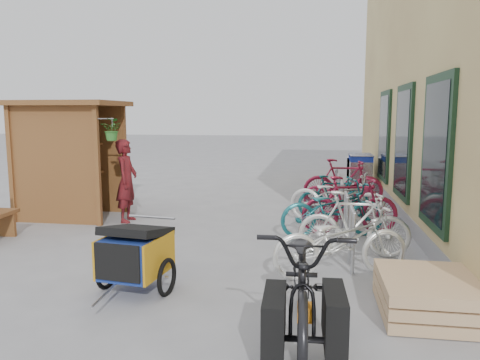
# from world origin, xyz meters

# --- Properties ---
(ground) EXTENTS (80.00, 80.00, 0.00)m
(ground) POSITION_xyz_m (0.00, 0.00, 0.00)
(ground) COLOR #939396
(kiosk) EXTENTS (2.49, 1.65, 2.40)m
(kiosk) POSITION_xyz_m (-3.28, 2.47, 1.55)
(kiosk) COLOR brown
(kiosk) RESTS_ON ground
(bike_rack) EXTENTS (0.05, 5.35, 0.86)m
(bike_rack) POSITION_xyz_m (2.30, 2.40, 0.52)
(bike_rack) COLOR #A5A8AD
(bike_rack) RESTS_ON ground
(pallet_stack) EXTENTS (1.00, 1.20, 0.40)m
(pallet_stack) POSITION_xyz_m (3.00, -1.40, 0.21)
(pallet_stack) COLOR tan
(pallet_stack) RESTS_ON ground
(shopping_carts) EXTENTS (0.60, 1.67, 1.08)m
(shopping_carts) POSITION_xyz_m (3.00, 6.72, 0.63)
(shopping_carts) COLOR silver
(shopping_carts) RESTS_ON ground
(child_trailer) EXTENTS (0.92, 1.50, 0.87)m
(child_trailer) POSITION_xyz_m (-0.34, -1.25, 0.48)
(child_trailer) COLOR #1C379D
(child_trailer) RESTS_ON ground
(cargo_bike) EXTENTS (0.86, 2.28, 1.18)m
(cargo_bike) POSITION_xyz_m (1.69, -2.23, 0.59)
(cargo_bike) COLOR black
(cargo_bike) RESTS_ON ground
(person_kiosk) EXTENTS (0.42, 0.62, 1.64)m
(person_kiosk) POSITION_xyz_m (-1.91, 2.29, 0.82)
(person_kiosk) COLOR maroon
(person_kiosk) RESTS_ON ground
(bike_0) EXTENTS (1.95, 1.22, 0.97)m
(bike_0) POSITION_xyz_m (2.13, -0.36, 0.48)
(bike_0) COLOR silver
(bike_0) RESTS_ON ground
(bike_1) EXTENTS (1.67, 0.47, 1.00)m
(bike_1) POSITION_xyz_m (2.38, 0.58, 0.50)
(bike_1) COLOR silver
(bike_1) RESTS_ON ground
(bike_2) EXTENTS (1.97, 1.17, 0.98)m
(bike_2) POSITION_xyz_m (2.10, 1.70, 0.49)
(bike_2) COLOR #1B646C
(bike_2) RESTS_ON ground
(bike_3) EXTENTS (1.81, 0.84, 1.05)m
(bike_3) POSITION_xyz_m (2.42, 1.95, 0.53)
(bike_3) COLOR maroon
(bike_3) RESTS_ON ground
(bike_4) EXTENTS (2.01, 1.14, 1.00)m
(bike_4) POSITION_xyz_m (2.23, 2.82, 0.50)
(bike_4) COLOR silver
(bike_4) RESTS_ON ground
(bike_5) EXTENTS (1.54, 0.66, 0.89)m
(bike_5) POSITION_xyz_m (2.19, 3.23, 0.45)
(bike_5) COLOR #1B646C
(bike_5) RESTS_ON ground
(bike_6) EXTENTS (1.64, 0.66, 0.84)m
(bike_6) POSITION_xyz_m (2.35, 3.97, 0.42)
(bike_6) COLOR maroon
(bike_6) RESTS_ON ground
(bike_7) EXTENTS (1.87, 0.63, 1.11)m
(bike_7) POSITION_xyz_m (2.45, 4.56, 0.55)
(bike_7) COLOR maroon
(bike_7) RESTS_ON ground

